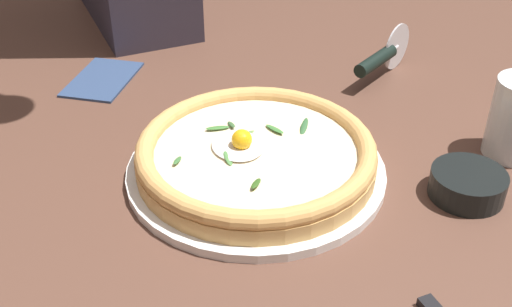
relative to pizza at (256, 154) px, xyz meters
The scene contains 6 objects.
ground_plane 0.05m from the pizza, 19.33° to the left, with size 2.40×2.40×0.03m, color brown.
pizza_plate 0.03m from the pizza, 128.63° to the right, with size 0.33×0.33×0.01m, color white.
pizza is the anchor object (origin of this frame).
side_bowl 0.26m from the pizza, 123.04° to the right, with size 0.09×0.09×0.03m, color black.
pizza_cutter 0.34m from the pizza, 60.31° to the right, with size 0.08×0.15×0.08m.
folded_napkin 0.36m from the pizza, 20.57° to the left, with size 0.14×0.09×0.01m, color navy.
Camera 1 is at (-0.63, 0.25, 0.48)m, focal length 44.04 mm.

